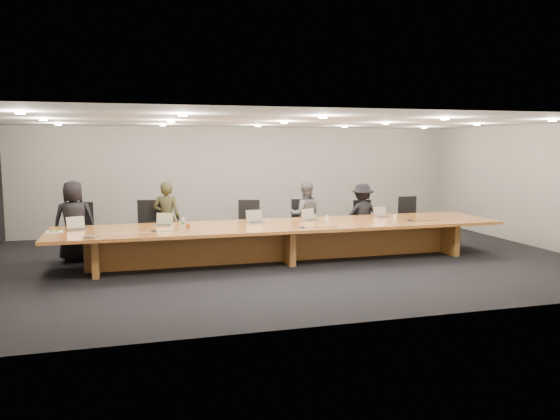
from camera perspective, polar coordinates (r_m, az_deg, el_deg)
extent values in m
plane|color=black|center=(11.12, 0.42, -5.30)|extent=(12.00, 12.00, 0.00)
cube|color=#BBB7AA|center=(14.78, -3.91, 3.19)|extent=(12.00, 0.02, 2.80)
cube|color=brown|center=(10.99, 0.43, -1.63)|extent=(9.00, 1.80, 0.06)
cube|color=brown|center=(11.05, 0.42, -3.55)|extent=(7.65, 0.15, 0.69)
cube|color=brown|center=(10.64, -18.59, -4.32)|extent=(0.12, 1.26, 0.69)
cube|color=brown|center=(11.05, 0.42, -3.55)|extent=(0.12, 1.26, 0.69)
cube|color=brown|center=(12.53, 16.46, -2.60)|extent=(0.12, 1.26, 0.69)
imported|color=black|center=(11.72, -20.70, -1.07)|extent=(0.84, 0.58, 1.63)
imported|color=#2F2F1A|center=(11.83, -11.75, -0.84)|extent=(0.66, 0.52, 1.57)
imported|color=#5E5E61|center=(12.42, 2.66, -0.50)|extent=(0.83, 0.70, 1.51)
imported|color=black|center=(12.84, 8.59, -0.47)|extent=(0.98, 0.62, 1.44)
cylinder|color=silver|center=(10.57, -10.10, -1.36)|extent=(0.08, 0.08, 0.20)
cylinder|color=brown|center=(10.53, -9.59, -1.68)|extent=(0.09, 0.09, 0.09)
cone|color=silver|center=(11.55, 4.94, -0.84)|extent=(0.10, 0.10, 0.10)
cone|color=white|center=(12.01, 11.92, -0.70)|extent=(0.08, 0.08, 0.09)
cube|color=silver|center=(10.75, -22.49, -2.14)|extent=(0.31, 0.26, 0.02)
cube|color=#59AD2E|center=(10.74, -22.51, -2.04)|extent=(0.17, 0.13, 0.02)
cube|color=#A5A6AA|center=(9.93, -19.13, -2.66)|extent=(0.26, 0.23, 0.03)
cone|color=black|center=(10.27, -13.04, -2.14)|extent=(0.16, 0.16, 0.03)
cone|color=black|center=(10.46, 2.37, -1.81)|extent=(0.14, 0.14, 0.03)
cone|color=black|center=(11.74, 13.40, -1.04)|extent=(0.17, 0.17, 0.03)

